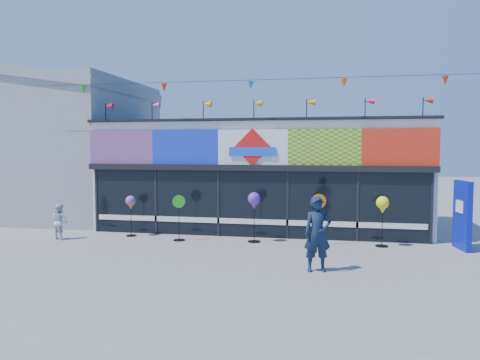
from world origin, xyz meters
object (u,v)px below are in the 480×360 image
(spinner_4, at_px, (383,206))
(spinner_0, at_px, (131,204))
(spinner_2, at_px, (254,202))
(adult_man, at_px, (318,234))
(child, at_px, (60,221))
(spinner_3, at_px, (319,218))
(blue_sign, at_px, (462,215))
(spinner_1, at_px, (179,217))

(spinner_4, bearing_deg, spinner_0, 179.21)
(spinner_0, bearing_deg, spinner_4, -0.79)
(spinner_2, xyz_separation_m, adult_man, (2.14, -3.26, -0.37))
(adult_man, xyz_separation_m, child, (-8.66, 2.49, -0.34))
(spinner_3, distance_m, spinner_4, 1.99)
(spinner_3, relative_size, adult_man, 0.87)
(spinner_2, height_order, adult_man, adult_man)
(child, bearing_deg, spinner_0, -136.72)
(child, bearing_deg, blue_sign, -157.10)
(spinner_2, bearing_deg, child, -173.28)
(spinner_0, height_order, spinner_4, spinner_4)
(spinner_0, height_order, child, spinner_0)
(blue_sign, height_order, spinner_4, blue_sign)
(spinner_1, xyz_separation_m, spinner_4, (6.52, 0.32, 0.46))
(adult_man, relative_size, child, 1.56)
(spinner_1, height_order, child, spinner_1)
(blue_sign, relative_size, child, 1.74)
(spinner_0, relative_size, adult_man, 0.76)
(spinner_0, height_order, spinner_3, spinner_3)
(spinner_0, height_order, spinner_1, spinner_1)
(blue_sign, distance_m, spinner_4, 2.34)
(spinner_1, height_order, adult_man, adult_man)
(blue_sign, distance_m, spinner_3, 4.28)
(spinner_0, relative_size, spinner_4, 0.90)
(spinner_3, bearing_deg, blue_sign, 2.66)
(spinner_1, bearing_deg, spinner_2, 5.53)
(spinner_3, relative_size, spinner_4, 1.03)
(spinner_2, relative_size, adult_man, 0.87)
(spinner_4, bearing_deg, spinner_3, -175.31)
(adult_man, bearing_deg, spinner_1, 131.14)
(spinner_0, xyz_separation_m, adult_man, (6.52, -3.46, -0.20))
(blue_sign, relative_size, spinner_0, 1.47)
(blue_sign, height_order, child, blue_sign)
(spinner_3, bearing_deg, adult_man, -89.06)
(spinner_2, bearing_deg, spinner_3, -2.11)
(child, bearing_deg, spinner_1, -153.60)
(blue_sign, height_order, spinner_0, blue_sign)
(spinner_3, xyz_separation_m, adult_man, (0.05, -3.18, 0.08))
(spinner_4, height_order, adult_man, adult_man)
(spinner_4, distance_m, adult_man, 3.85)
(spinner_0, distance_m, adult_man, 7.39)
(blue_sign, distance_m, adult_man, 5.41)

